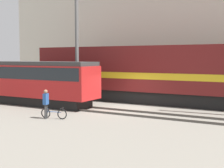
{
  "coord_description": "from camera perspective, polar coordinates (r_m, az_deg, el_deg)",
  "views": [
    {
      "loc": [
        10.05,
        -19.66,
        3.64
      ],
      "look_at": [
        -0.61,
        -0.6,
        1.8
      ],
      "focal_mm": 50.0,
      "sensor_mm": 36.0,
      "label": 1
    }
  ],
  "objects": [
    {
      "name": "ground_plane",
      "position": [
        22.38,
        2.13,
        -4.55
      ],
      "size": [
        120.0,
        120.0,
        0.0
      ],
      "primitive_type": "plane",
      "color": "slate"
    },
    {
      "name": "track_near",
      "position": [
        20.98,
        0.13,
        -4.98
      ],
      "size": [
        60.0,
        1.5,
        0.14
      ],
      "color": "#47423D",
      "rests_on": "ground"
    },
    {
      "name": "track_far",
      "position": [
        25.72,
        5.93,
        -3.19
      ],
      "size": [
        60.0,
        1.5,
        0.14
      ],
      "color": "#47423D",
      "rests_on": "ground"
    },
    {
      "name": "building_backdrop",
      "position": [
        33.27,
        11.7,
        8.82
      ],
      "size": [
        38.48,
        6.0,
        12.04
      ],
      "color": "beige",
      "rests_on": "ground"
    },
    {
      "name": "freight_locomotive",
      "position": [
        25.48,
        6.07,
        2.01
      ],
      "size": [
        19.54,
        3.04,
        5.17
      ],
      "color": "black",
      "rests_on": "ground"
    },
    {
      "name": "streetcar",
      "position": [
        24.62,
        -13.39,
        0.68
      ],
      "size": [
        9.87,
        2.54,
        3.36
      ],
      "color": "black",
      "rests_on": "ground"
    },
    {
      "name": "bicycle",
      "position": [
        19.03,
        -10.59,
        -5.34
      ],
      "size": [
        1.69,
        0.53,
        0.68
      ],
      "color": "black",
      "rests_on": "ground"
    },
    {
      "name": "person",
      "position": [
        19.0,
        -12.02,
        -3.06
      ],
      "size": [
        0.29,
        0.4,
        1.75
      ],
      "color": "#333333",
      "rests_on": "ground"
    },
    {
      "name": "utility_pole_left",
      "position": [
        25.52,
        -6.43,
        6.64
      ],
      "size": [
        0.29,
        0.29,
        8.93
      ],
      "color": "#595959",
      "rests_on": "ground"
    }
  ]
}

